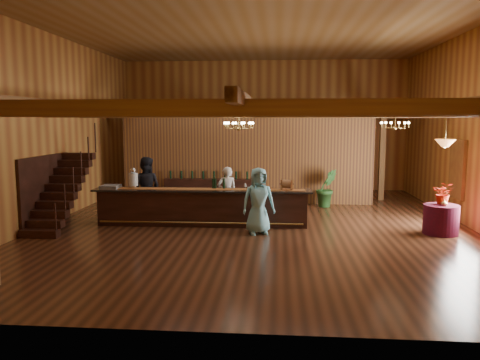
# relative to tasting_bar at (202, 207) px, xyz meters

# --- Properties ---
(floor) EXTENTS (14.00, 14.00, 0.00)m
(floor) POSITION_rel_tasting_bar_xyz_m (1.51, 0.22, -0.53)
(floor) COLOR #5B301C
(floor) RESTS_ON ground
(ceiling) EXTENTS (14.00, 14.00, 0.00)m
(ceiling) POSITION_rel_tasting_bar_xyz_m (1.51, 0.22, 4.97)
(ceiling) COLOR olive
(ceiling) RESTS_ON wall_back
(wall_back) EXTENTS (12.00, 0.10, 5.50)m
(wall_back) POSITION_rel_tasting_bar_xyz_m (1.51, 7.22, 2.22)
(wall_back) COLOR #B87F35
(wall_back) RESTS_ON floor
(wall_front) EXTENTS (12.00, 0.10, 5.50)m
(wall_front) POSITION_rel_tasting_bar_xyz_m (1.51, -6.78, 2.22)
(wall_front) COLOR #B87F35
(wall_front) RESTS_ON floor
(wall_left) EXTENTS (0.10, 14.00, 5.50)m
(wall_left) POSITION_rel_tasting_bar_xyz_m (-4.49, 0.22, 2.22)
(wall_left) COLOR #B87F35
(wall_left) RESTS_ON floor
(wall_right) EXTENTS (0.10, 14.00, 5.50)m
(wall_right) POSITION_rel_tasting_bar_xyz_m (7.51, 0.22, 2.22)
(wall_right) COLOR #B87F35
(wall_right) RESTS_ON floor
(beam_grid) EXTENTS (11.90, 13.90, 0.39)m
(beam_grid) POSITION_rel_tasting_bar_xyz_m (1.51, 0.73, 2.71)
(beam_grid) COLOR olive
(beam_grid) RESTS_ON wall_left
(support_posts) EXTENTS (9.20, 10.20, 3.20)m
(support_posts) POSITION_rel_tasting_bar_xyz_m (1.51, -0.28, 1.07)
(support_posts) COLOR olive
(support_posts) RESTS_ON floor
(partition_wall) EXTENTS (9.00, 0.18, 3.10)m
(partition_wall) POSITION_rel_tasting_bar_xyz_m (1.01, 3.72, 1.02)
(partition_wall) COLOR brown
(partition_wall) RESTS_ON floor
(window_right_back) EXTENTS (0.12, 1.05, 1.75)m
(window_right_back) POSITION_rel_tasting_bar_xyz_m (7.46, 1.22, 1.02)
(window_right_back) COLOR white
(window_right_back) RESTS_ON wall_right
(staircase) EXTENTS (1.00, 2.80, 2.00)m
(staircase) POSITION_rel_tasting_bar_xyz_m (-3.94, -0.52, 0.47)
(staircase) COLOR #3C1C15
(staircase) RESTS_ON floor
(backroom_boxes) EXTENTS (4.10, 0.60, 1.10)m
(backroom_boxes) POSITION_rel_tasting_bar_xyz_m (1.22, 5.72, 0.00)
(backroom_boxes) COLOR #3C1C15
(backroom_boxes) RESTS_ON floor
(tasting_bar) EXTENTS (6.23, 0.90, 1.05)m
(tasting_bar) POSITION_rel_tasting_bar_xyz_m (0.00, 0.00, 0.00)
(tasting_bar) COLOR #3C1C15
(tasting_bar) RESTS_ON floor
(beverage_dispenser) EXTENTS (0.26, 0.26, 0.60)m
(beverage_dispenser) POSITION_rel_tasting_bar_xyz_m (-2.00, 0.02, 0.80)
(beverage_dispenser) COLOR silver
(beverage_dispenser) RESTS_ON tasting_bar
(glass_rack_tray) EXTENTS (0.50, 0.50, 0.10)m
(glass_rack_tray) POSITION_rel_tasting_bar_xyz_m (-2.65, -0.09, 0.56)
(glass_rack_tray) COLOR gray
(glass_rack_tray) RESTS_ON tasting_bar
(raffle_drum) EXTENTS (0.34, 0.24, 0.30)m
(raffle_drum) POSITION_rel_tasting_bar_xyz_m (2.39, -0.01, 0.69)
(raffle_drum) COLOR #8F5F31
(raffle_drum) RESTS_ON tasting_bar
(bar_bottle_0) EXTENTS (0.07, 0.07, 0.30)m
(bar_bottle_0) POSITION_rel_tasting_bar_xyz_m (0.31, 0.12, 0.66)
(bar_bottle_0) COLOR black
(bar_bottle_0) RESTS_ON tasting_bar
(bar_bottle_1) EXTENTS (0.07, 0.07, 0.30)m
(bar_bottle_1) POSITION_rel_tasting_bar_xyz_m (0.36, 0.13, 0.66)
(bar_bottle_1) COLOR black
(bar_bottle_1) RESTS_ON tasting_bar
(bar_bottle_2) EXTENTS (0.07, 0.07, 0.30)m
(bar_bottle_2) POSITION_rel_tasting_bar_xyz_m (0.61, 0.13, 0.66)
(bar_bottle_2) COLOR black
(bar_bottle_2) RESTS_ON tasting_bar
(backbar_shelf) EXTENTS (3.20, 0.63, 0.89)m
(backbar_shelf) POSITION_rel_tasting_bar_xyz_m (-0.33, 3.47, -0.08)
(backbar_shelf) COLOR #3C1C15
(backbar_shelf) RESTS_ON floor
(round_table) EXTENTS (0.90, 0.90, 0.78)m
(round_table) POSITION_rel_tasting_bar_xyz_m (6.45, -0.55, -0.14)
(round_table) COLOR #380D1C
(round_table) RESTS_ON floor
(chandelier_left) EXTENTS (0.80, 0.80, 0.50)m
(chandelier_left) POSITION_rel_tasting_bar_xyz_m (1.07, -0.21, 2.33)
(chandelier_left) COLOR #A38644
(chandelier_left) RESTS_ON beam_grid
(chandelier_right) EXTENTS (0.80, 0.80, 0.50)m
(chandelier_right) POSITION_rel_tasting_bar_xyz_m (5.50, 0.86, 2.33)
(chandelier_right) COLOR #A38644
(chandelier_right) RESTS_ON beam_grid
(pendant_lamp) EXTENTS (0.52, 0.52, 0.90)m
(pendant_lamp) POSITION_rel_tasting_bar_xyz_m (6.45, -0.55, 1.88)
(pendant_lamp) COLOR #A38644
(pendant_lamp) RESTS_ON beam_grid
(bartender) EXTENTS (0.66, 0.50, 1.62)m
(bartender) POSITION_rel_tasting_bar_xyz_m (0.63, 0.71, 0.28)
(bartender) COLOR silver
(bartender) RESTS_ON floor
(staff_second) EXTENTS (0.99, 0.81, 1.90)m
(staff_second) POSITION_rel_tasting_bar_xyz_m (-1.83, 0.67, 0.42)
(staff_second) COLOR black
(staff_second) RESTS_ON floor
(guest) EXTENTS (0.97, 0.76, 1.76)m
(guest) POSITION_rel_tasting_bar_xyz_m (1.65, -0.90, 0.35)
(guest) COLOR #82D4E3
(guest) RESTS_ON floor
(floor_plant) EXTENTS (0.88, 0.80, 1.32)m
(floor_plant) POSITION_rel_tasting_bar_xyz_m (3.83, 3.15, 0.13)
(floor_plant) COLOR #2B6227
(floor_plant) RESTS_ON floor
(table_flowers) EXTENTS (0.67, 0.63, 0.59)m
(table_flowers) POSITION_rel_tasting_bar_xyz_m (6.52, -0.44, 0.55)
(table_flowers) COLOR #A11907
(table_flowers) RESTS_ON round_table
(table_vase) EXTENTS (0.15, 0.15, 0.27)m
(table_vase) POSITION_rel_tasting_bar_xyz_m (6.46, -0.70, 0.39)
(table_vase) COLOR #A38644
(table_vase) RESTS_ON round_table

